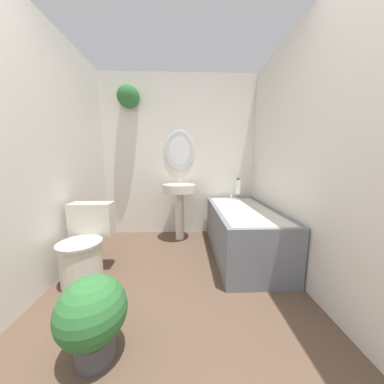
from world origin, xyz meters
The scene contains 8 objects.
wall_back centered at (-0.06, 2.62, 1.27)m, with size 2.40×0.31×2.40m.
wall_left centered at (-1.17, 1.30, 1.20)m, with size 0.06×2.72×2.40m.
wall_right centered at (1.17, 1.30, 1.20)m, with size 0.06×2.72×2.40m.
toilet centered at (-0.87, 1.38, 0.32)m, with size 0.42×0.54×0.72m.
pedestal_sink centered at (0.00, 2.33, 0.62)m, with size 0.46×0.46×0.91m.
bathtub centered at (0.78, 1.83, 0.30)m, with size 0.69×1.44×0.65m.
shampoo_bottle centered at (0.86, 2.40, 0.76)m, with size 0.07×0.07×0.24m.
potted_plant centered at (-0.44, 0.59, 0.28)m, with size 0.38×0.38×0.50m.
Camera 1 is at (0.09, -0.39, 1.13)m, focal length 18.00 mm.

